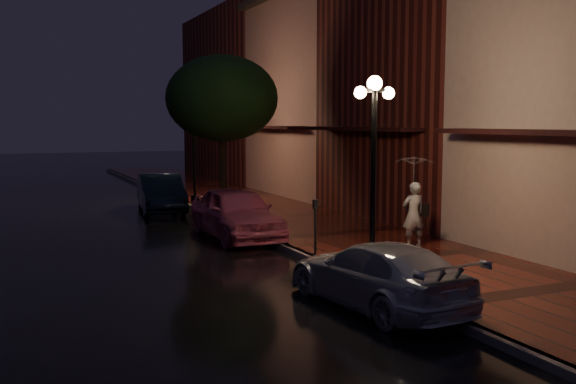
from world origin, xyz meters
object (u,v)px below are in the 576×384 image
navy_car (161,193)px  silver_car (377,274)px  streetlamp_near (374,163)px  pink_car (236,213)px  parking_meter (315,222)px  streetlamp_far (194,143)px  street_tree (223,101)px  woman_with_umbrella (414,187)px

navy_car → silver_car: 14.49m
streetlamp_near → pink_car: size_ratio=0.94×
pink_car → navy_car: (-0.76, 6.59, -0.05)m
pink_car → parking_meter: 3.87m
streetlamp_far → street_tree: size_ratio=0.74×
streetlamp_near → woman_with_umbrella: size_ratio=1.76×
pink_car → silver_car: size_ratio=1.07×
navy_car → streetlamp_near: bearing=-75.4°
streetlamp_near → street_tree: (0.26, 10.99, 1.64)m
pink_car → navy_car: bearing=96.6°
navy_car → parking_meter: (1.51, -10.38, 0.27)m
streetlamp_near → parking_meter: 2.87m
street_tree → navy_car: 4.40m
silver_car → street_tree: bearing=-100.9°
street_tree → silver_car: street_tree is taller
streetlamp_near → parking_meter: size_ratio=3.08×
streetlamp_far → pink_car: streetlamp_far is taller
navy_car → woman_with_umbrella: woman_with_umbrella is taller
streetlamp_near → navy_car: 13.01m
navy_car → pink_car: bearing=-76.5°
woman_with_umbrella → parking_meter: bearing=2.5°
streetlamp_far → woman_with_umbrella: 12.09m
streetlamp_far → parking_meter: bearing=-91.0°
pink_car → parking_meter: (0.75, -3.79, 0.22)m
silver_car → woman_with_umbrella: 5.47m
navy_car → parking_meter: size_ratio=3.17×
silver_car → woman_with_umbrella: woman_with_umbrella is taller
pink_car → woman_with_umbrella: 5.43m
streetlamp_near → street_tree: 11.12m
pink_car → parking_meter: bearing=-78.7°
pink_car → silver_car: 7.89m
streetlamp_near → woman_with_umbrella: streetlamp_near is taller
streetlamp_near → street_tree: size_ratio=0.74×
silver_car → pink_car: bearing=-95.4°
street_tree → navy_car: street_tree is taller
woman_with_umbrella → parking_meter: woman_with_umbrella is taller
street_tree → parking_meter: size_ratio=4.14×
streetlamp_far → silver_car: bearing=-93.5°
street_tree → pink_car: street_tree is taller
street_tree → navy_car: (-1.97, 1.77, -3.51)m
woman_with_umbrella → streetlamp_near: bearing=45.4°
streetlamp_near → pink_car: streetlamp_near is taller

